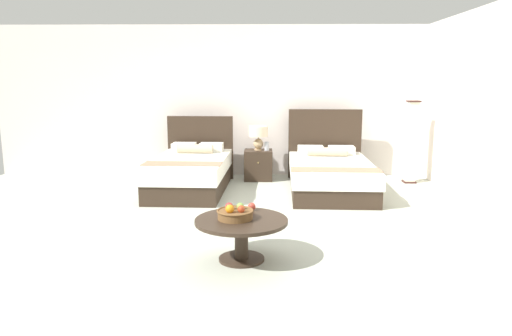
# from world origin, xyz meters

# --- Properties ---
(ground_plane) EXTENTS (9.71, 9.38, 0.02)m
(ground_plane) POSITION_xyz_m (0.00, 0.00, -0.01)
(ground_plane) COLOR #B2B7A6
(wall_back) EXTENTS (9.71, 0.12, 2.73)m
(wall_back) POSITION_xyz_m (0.00, 2.89, 1.36)
(wall_back) COLOR white
(wall_back) RESTS_ON ground
(wall_side_right) EXTENTS (0.12, 4.98, 2.73)m
(wall_side_right) POSITION_xyz_m (3.05, 0.40, 1.36)
(wall_side_right) COLOR white
(wall_side_right) RESTS_ON ground
(bed_near_window) EXTENTS (1.22, 2.09, 1.12)m
(bed_near_window) POSITION_xyz_m (-1.11, 1.53, 0.30)
(bed_near_window) COLOR #32251B
(bed_near_window) RESTS_ON ground
(bed_near_corner) EXTENTS (1.36, 2.27, 1.24)m
(bed_near_corner) POSITION_xyz_m (1.11, 1.54, 0.28)
(bed_near_corner) COLOR #32251B
(bed_near_corner) RESTS_ON ground
(nightstand) EXTENTS (0.50, 0.48, 0.53)m
(nightstand) POSITION_xyz_m (-0.04, 2.38, 0.26)
(nightstand) COLOR #32251B
(nightstand) RESTS_ON ground
(table_lamp) EXTENTS (0.34, 0.34, 0.43)m
(table_lamp) POSITION_xyz_m (-0.04, 2.40, 0.81)
(table_lamp) COLOR tan
(table_lamp) RESTS_ON nightstand
(vase) EXTENTS (0.08, 0.08, 0.15)m
(vase) POSITION_xyz_m (0.11, 2.34, 0.61)
(vase) COLOR #B6BBC4
(vase) RESTS_ON nightstand
(coffee_table) EXTENTS (0.90, 0.90, 0.42)m
(coffee_table) POSITION_xyz_m (-0.16, -1.48, 0.32)
(coffee_table) COLOR #32251B
(coffee_table) RESTS_ON ground
(fruit_bowl) EXTENTS (0.36, 0.36, 0.16)m
(fruit_bowl) POSITION_xyz_m (-0.22, -1.47, 0.47)
(fruit_bowl) COLOR brown
(fruit_bowl) RESTS_ON coffee_table
(loose_apple) EXTENTS (0.08, 0.08, 0.08)m
(loose_apple) POSITION_xyz_m (-0.07, -1.16, 0.46)
(loose_apple) COLOR #B13C2E
(loose_apple) RESTS_ON coffee_table
(floor_lamp_corner) EXTENTS (0.20, 0.20, 1.41)m
(floor_lamp_corner) POSITION_xyz_m (2.58, 2.17, 0.70)
(floor_lamp_corner) COLOR #40231E
(floor_lamp_corner) RESTS_ON ground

